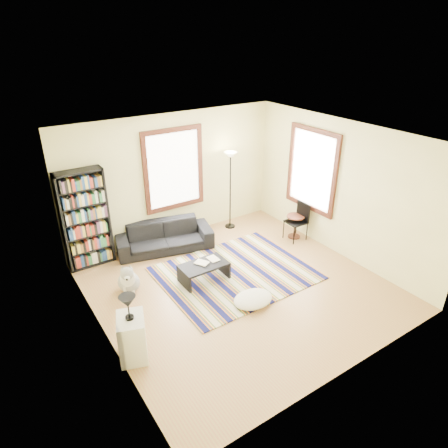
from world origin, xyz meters
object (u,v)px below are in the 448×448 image
coffee_table (204,272)px  floor_lamp (230,191)px  sofa (164,237)px  white_cabinet (132,338)px  folding_chair (296,222)px  floor_cushion (253,299)px  dog (128,276)px  side_table (295,226)px  bookshelf (85,220)px

coffee_table → floor_lamp: floor_lamp is taller
sofa → white_cabinet: (-1.78, -2.63, 0.05)m
folding_chair → white_cabinet: (-4.45, -1.41, -0.08)m
floor_cushion → white_cabinet: size_ratio=1.05×
dog → sofa: bearing=61.4°
coffee_table → white_cabinet: (-1.87, -1.12, 0.17)m
folding_chair → coffee_table: bearing=-172.1°
floor_cushion → folding_chair: size_ratio=0.85×
floor_lamp → side_table: (0.93, -1.25, -0.66)m
sofa → folding_chair: 2.94m
sofa → floor_cushion: (0.43, -2.60, -0.21)m
coffee_table → sofa: bearing=93.3°
floor_lamp → folding_chair: 1.67m
bookshelf → white_cabinet: bookshelf is taller
coffee_table → floor_lamp: bearing=43.5°
coffee_table → folding_chair: bearing=6.3°
white_cabinet → floor_cushion: bearing=21.0°
bookshelf → folding_chair: 4.48m
side_table → dog: dog is taller
coffee_table → floor_cushion: bearing=-72.3°
coffee_table → floor_lamp: 2.46m
bookshelf → white_cabinet: 2.99m
folding_chair → sofa: bearing=156.8°
coffee_table → side_table: size_ratio=1.67×
floor_lamp → white_cabinet: 4.53m
coffee_table → folding_chair: (2.58, 0.29, 0.25)m
bookshelf → dog: size_ratio=3.30×
bookshelf → sofa: bearing=-10.1°
floor_lamp → folding_chair: (0.88, -1.33, -0.50)m
sofa → white_cabinet: white_cabinet is taller
coffee_table → folding_chair: 2.61m
coffee_table → dog: dog is taller
sofa → side_table: 2.95m
floor_cushion → dog: (-1.66, 1.57, 0.21)m
coffee_table → floor_cushion: coffee_table is taller
floor_cushion → dog: 2.29m
folding_chair → dog: folding_chair is taller
floor_lamp → dog: 3.28m
dog → white_cabinet: bearing=-87.8°
floor_lamp → folding_chair: size_ratio=2.16×
folding_chair → side_table: bearing=57.4°
bookshelf → folding_chair: size_ratio=2.33×
sofa → floor_cushion: bearing=-66.4°
bookshelf → floor_lamp: 3.30m
bookshelf → coffee_table: bearing=-48.1°
bookshelf → floor_lamp: bearing=-2.9°
dog → coffee_table: bearing=1.2°
floor_cushion → floor_lamp: floor_lamp is taller
sofa → bookshelf: 1.69m
bookshelf → coffee_table: bookshelf is taller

